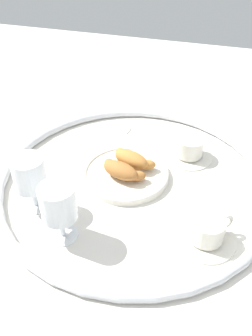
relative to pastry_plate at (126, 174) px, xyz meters
The scene contains 10 objects.
ground_plane 0.03m from the pastry_plate, 29.48° to the right, with size 2.20×2.20×0.00m, color silver.
table_chrome_rim 0.03m from the pastry_plate, 29.48° to the right, with size 0.71×0.71×0.02m, color silver.
pastry_plate is the anchor object (origin of this frame).
croissant_large 0.04m from the pastry_plate, 103.40° to the right, with size 0.13×0.09×0.04m.
croissant_small 0.04m from the pastry_plate, 75.81° to the left, with size 0.13×0.09×0.04m.
coffee_cup_near 0.20m from the pastry_plate, 43.78° to the left, with size 0.14×0.14×0.06m.
coffee_cup_far 0.28m from the pastry_plate, 34.07° to the right, with size 0.14×0.14×0.06m.
juice_glass_left 0.26m from the pastry_plate, 137.02° to the right, with size 0.08×0.08×0.14m.
juice_glass_right 0.26m from the pastry_plate, 107.90° to the right, with size 0.08×0.08×0.14m.
sugar_packet 0.23m from the pastry_plate, 110.04° to the left, with size 0.05×0.03×0.01m, color white.
Camera 1 is at (0.18, -0.68, 0.60)m, focal length 37.64 mm.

